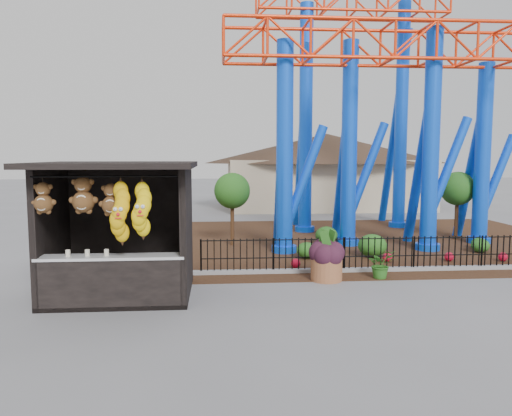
{
  "coord_description": "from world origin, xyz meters",
  "views": [
    {
      "loc": [
        -0.75,
        -10.5,
        3.27
      ],
      "look_at": [
        0.19,
        1.5,
        2.0
      ],
      "focal_mm": 35.0,
      "sensor_mm": 36.0,
      "label": 1
    }
  ],
  "objects": [
    {
      "name": "terracotta_planter",
      "position": [
        2.1,
        2.16,
        0.31
      ],
      "size": [
        1.02,
        1.02,
        0.62
      ],
      "primitive_type": "cylinder",
      "rotation": [
        0.0,
        0.0,
        -0.28
      ],
      "color": "#985A37",
      "rests_on": "ground"
    },
    {
      "name": "pavilion",
      "position": [
        6.0,
        20.0,
        3.07
      ],
      "size": [
        15.0,
        15.0,
        4.8
      ],
      "color": "#BFAD8C",
      "rests_on": "ground"
    },
    {
      "name": "landscaping",
      "position": [
        4.36,
        5.66,
        0.32
      ],
      "size": [
        7.24,
        4.36,
        0.73
      ],
      "color": "#235519",
      "rests_on": "mulch_bed"
    },
    {
      "name": "picket_fence",
      "position": [
        4.9,
        3.0,
        0.5
      ],
      "size": [
        12.2,
        0.06,
        1.0
      ],
      "primitive_type": null,
      "color": "black",
      "rests_on": "ground"
    },
    {
      "name": "potted_plant",
      "position": [
        3.59,
        2.25,
        0.39
      ],
      "size": [
        0.88,
        0.83,
        0.78
      ],
      "primitive_type": "imported",
      "rotation": [
        0.0,
        0.0,
        0.39
      ],
      "color": "#2A581A",
      "rests_on": "ground"
    },
    {
      "name": "mulch_bed",
      "position": [
        4.0,
        8.0,
        0.01
      ],
      "size": [
        18.0,
        12.0,
        0.02
      ],
      "primitive_type": "cube",
      "color": "#331E11",
      "rests_on": "ground"
    },
    {
      "name": "curb",
      "position": [
        4.0,
        3.0,
        0.06
      ],
      "size": [
        18.0,
        0.18,
        0.12
      ],
      "primitive_type": "cube",
      "color": "gray",
      "rests_on": "ground"
    },
    {
      "name": "ground",
      "position": [
        0.0,
        0.0,
        0.0
      ],
      "size": [
        120.0,
        120.0,
        0.0
      ],
      "primitive_type": "plane",
      "color": "slate",
      "rests_on": "ground"
    },
    {
      "name": "prize_booth",
      "position": [
        -3.0,
        0.92,
        1.52
      ],
      "size": [
        3.5,
        3.4,
        3.12
      ],
      "color": "black",
      "rests_on": "ground"
    },
    {
      "name": "roller_coaster",
      "position": [
        5.12,
        8.23,
        6.44
      ],
      "size": [
        11.0,
        6.37,
        10.82
      ],
      "color": "blue",
      "rests_on": "ground"
    },
    {
      "name": "planter_foliage",
      "position": [
        2.1,
        2.16,
        0.94
      ],
      "size": [
        0.7,
        0.7,
        0.64
      ],
      "primitive_type": "ellipsoid",
      "color": "#301322",
      "rests_on": "terracotta_planter"
    }
  ]
}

